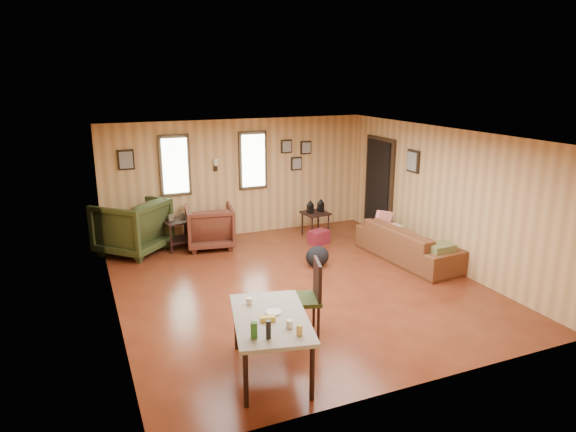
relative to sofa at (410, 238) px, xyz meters
name	(u,v)px	position (x,y,z in m)	size (l,w,h in m)	color
room	(301,207)	(-2.16, -0.01, 0.78)	(5.54, 6.04, 2.44)	maroon
sofa	(410,238)	(0.00, 0.00, 0.00)	(2.16, 0.63, 0.85)	brown
recliner_brown	(210,225)	(-3.13, 2.12, 0.03)	(0.89, 0.83, 0.91)	#512418
recliner_green	(132,224)	(-4.55, 2.36, 0.14)	(1.10, 1.03, 1.13)	#2E3819
end_table	(178,229)	(-3.72, 2.26, -0.03)	(0.65, 0.61, 0.71)	black
side_table	(315,211)	(-0.94, 1.96, 0.11)	(0.54, 0.54, 0.79)	black
cooler	(319,237)	(-1.09, 1.47, -0.29)	(0.45, 0.38, 0.27)	maroon
backpack	(317,256)	(-1.67, 0.36, -0.24)	(0.52, 0.46, 0.37)	black
sofa_pillows	(412,235)	(-0.03, -0.09, 0.08)	(0.48, 1.81, 0.38)	brown
dining_table	(271,322)	(-3.62, -2.44, 0.20)	(1.08, 1.49, 0.88)	gray
dining_chair	(308,294)	(-2.85, -1.77, 0.14)	(0.56, 0.56, 1.00)	#2E3819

